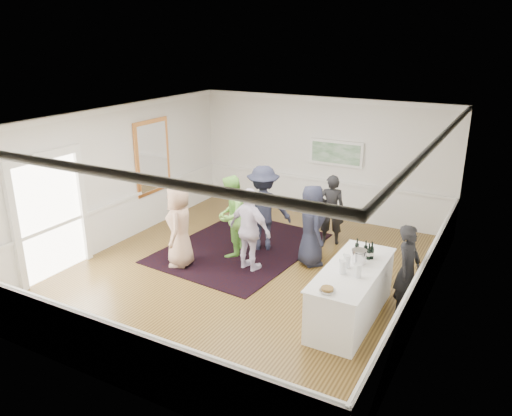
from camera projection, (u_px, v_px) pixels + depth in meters
The scene contains 23 objects.
floor at pixel (248, 272), 10.38m from camera, with size 8.00×8.00×0.00m, color brown.
ceiling at pixel (247, 118), 9.33m from camera, with size 7.00×8.00×0.02m, color white.
wall_left at pixel (115, 176), 11.44m from camera, with size 0.02×8.00×3.20m, color white.
wall_right at pixel (431, 231), 8.27m from camera, with size 0.02×8.00×3.20m, color white.
wall_back at pixel (322, 158), 13.17m from camera, with size 7.00×0.02×3.20m, color white.
wall_front at pixel (97, 283), 6.54m from camera, with size 7.00×0.02×3.20m, color white.
wainscoting at pixel (248, 250), 10.22m from camera, with size 7.00×8.00×1.00m, color white, non-canonical shape.
mirror at pixel (153, 157), 12.43m from camera, with size 0.05×1.25×1.85m.
doorway at pixel (50, 208), 9.90m from camera, with size 0.10×1.78×2.56m.
landscape_painting at pixel (336, 153), 12.89m from camera, with size 1.44×0.06×0.66m.
area_rug at pixel (240, 248), 11.55m from camera, with size 2.90×3.80×0.02m, color black.
serving_table at pixel (351, 293), 8.56m from camera, with size 0.89×2.36×0.95m.
bartender at pixel (407, 270), 8.67m from camera, with size 0.60×0.39×1.63m, color black.
guest_tan at pixel (179, 226), 10.44m from camera, with size 0.87×0.57×1.79m, color tan.
guest_green at pixel (231, 216), 10.94m from camera, with size 0.88×0.69×1.82m, color #85D956.
guest_lilac at pixel (250, 230), 10.24m from camera, with size 1.04×0.43×1.78m, color silver.
guest_dark_a at pixel (263, 208), 11.22m from camera, with size 1.27×0.73×1.96m, color #202235.
guest_dark_b at pixel (331, 210), 11.58m from camera, with size 0.61×0.40×1.67m, color black.
guest_navy at pixel (311, 225), 10.51m from camera, with size 0.86×0.56×1.75m, color #202235.
wine_bottles at pixel (365, 249), 8.78m from camera, with size 0.37×0.23×0.31m.
juice_pitchers at pixel (349, 266), 8.22m from camera, with size 0.39×0.36×0.24m.
ice_bucket at pixel (359, 257), 8.56m from camera, with size 0.26×0.26×0.24m, color silver.
nut_bowl at pixel (327, 290), 7.62m from camera, with size 0.25×0.25×0.07m.
Camera 1 is at (4.64, -8.14, 4.69)m, focal length 35.00 mm.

